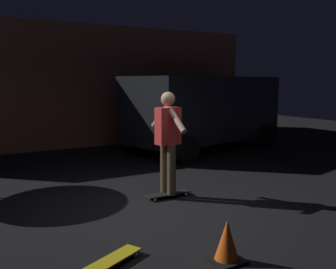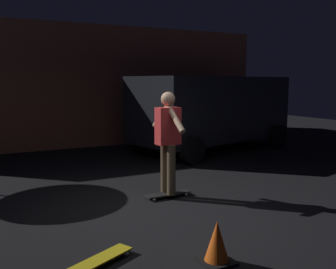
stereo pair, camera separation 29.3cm
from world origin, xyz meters
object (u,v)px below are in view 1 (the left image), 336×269
Objects in this scene: skateboard_spare at (111,261)px; parked_van at (204,108)px; skater at (168,135)px; skateboard_ridden at (168,194)px; traffic_cone at (227,243)px.

parked_van is at bearing 46.91° from skateboard_spare.
parked_van reaches higher than skater.
skater is (0.00, 0.00, 0.98)m from skateboard_ridden.
parked_van reaches higher than traffic_cone.
skateboard_spare is 1.23m from traffic_cone.
skateboard_ridden is 0.98m from skater.
parked_van reaches higher than skateboard_spare.
skater is at bearing 74.82° from traffic_cone.
parked_van is 6.27× the size of skateboard_ridden.
traffic_cone reaches higher than skateboard_ridden.
traffic_cone is (-0.63, -2.33, -0.83)m from skater.
skater reaches higher than skateboard_ridden.
skateboard_ridden is 2.49m from skateboard_spare.
skateboard_spare is (-4.88, -5.22, -1.11)m from parked_van.
skateboard_spare is 1.71× the size of traffic_cone.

